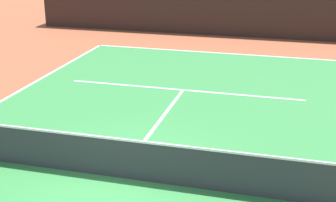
# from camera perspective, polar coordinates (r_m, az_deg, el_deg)

# --- Properties ---
(ground_plane) EXTENTS (80.00, 80.00, 0.00)m
(ground_plane) POSITION_cam_1_polar(r_m,az_deg,el_deg) (10.90, -6.12, -9.11)
(ground_plane) COLOR brown
(court_surface) EXTENTS (11.00, 24.00, 0.01)m
(court_surface) POSITION_cam_1_polar(r_m,az_deg,el_deg) (10.90, -6.12, -9.09)
(court_surface) COLOR #2D7238
(court_surface) RESTS_ON ground_plane
(baseline_far) EXTENTS (11.00, 0.10, 0.00)m
(baseline_far) POSITION_cam_1_polar(r_m,az_deg,el_deg) (21.75, 5.23, 5.82)
(baseline_far) COLOR white
(baseline_far) RESTS_ON court_surface
(service_line_far) EXTENTS (8.26, 0.10, 0.00)m
(service_line_far) POSITION_cam_1_polar(r_m,az_deg,el_deg) (16.52, 1.81, 1.33)
(service_line_far) COLOR white
(service_line_far) RESTS_ON court_surface
(centre_service_line) EXTENTS (0.10, 6.40, 0.00)m
(centre_service_line) POSITION_cam_1_polar(r_m,az_deg,el_deg) (13.63, -1.32, -2.80)
(centre_service_line) COLOR white
(centre_service_line) RESTS_ON court_surface
(back_wall) EXTENTS (20.75, 0.30, 2.19)m
(back_wall) POSITION_cam_1_polar(r_m,az_deg,el_deg) (25.30, 6.89, 10.25)
(back_wall) COLOR black
(back_wall) RESTS_ON ground_plane
(stands_tier_lower) EXTENTS (20.75, 2.40, 2.44)m
(stands_tier_lower) POSITION_cam_1_polar(r_m,az_deg,el_deg) (26.60, 7.35, 10.97)
(stands_tier_lower) COLOR #9E9E99
(stands_tier_lower) RESTS_ON ground_plane
(tennis_net) EXTENTS (11.08, 0.08, 1.07)m
(tennis_net) POSITION_cam_1_polar(r_m,az_deg,el_deg) (10.67, -6.22, -6.72)
(tennis_net) COLOR black
(tennis_net) RESTS_ON court_surface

